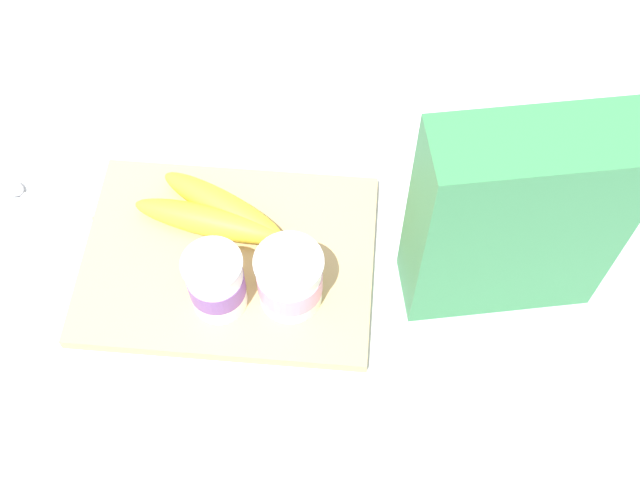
# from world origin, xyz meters

# --- Properties ---
(ground_plane) EXTENTS (2.40, 2.40, 0.00)m
(ground_plane) POSITION_xyz_m (0.00, 0.00, 0.00)
(ground_plane) COLOR silver
(cutting_board) EXTENTS (0.34, 0.25, 0.02)m
(cutting_board) POSITION_xyz_m (0.00, 0.00, 0.01)
(cutting_board) COLOR tan
(cutting_board) RESTS_ON ground_plane
(cereal_box) EXTENTS (0.22, 0.12, 0.27)m
(cereal_box) POSITION_xyz_m (-0.31, -0.00, 0.13)
(cereal_box) COLOR #38844C
(cereal_box) RESTS_ON ground_plane
(yogurt_cup_front) EXTENTS (0.08, 0.08, 0.08)m
(yogurt_cup_front) POSITION_xyz_m (-0.08, 0.05, 0.06)
(yogurt_cup_front) COLOR white
(yogurt_cup_front) RESTS_ON cutting_board
(yogurt_cup_back) EXTENTS (0.07, 0.07, 0.09)m
(yogurt_cup_back) POSITION_xyz_m (0.00, 0.06, 0.06)
(yogurt_cup_back) COLOR white
(yogurt_cup_back) RESTS_ON cutting_board
(banana_bunch) EXTENTS (0.19, 0.11, 0.03)m
(banana_bunch) POSITION_xyz_m (0.02, -0.04, 0.03)
(banana_bunch) COLOR yellow
(banana_bunch) RESTS_ON cutting_board
(spoon) EXTENTS (0.13, 0.05, 0.01)m
(spoon) POSITION_xyz_m (0.26, -0.07, 0.01)
(spoon) COLOR silver
(spoon) RESTS_ON ground_plane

